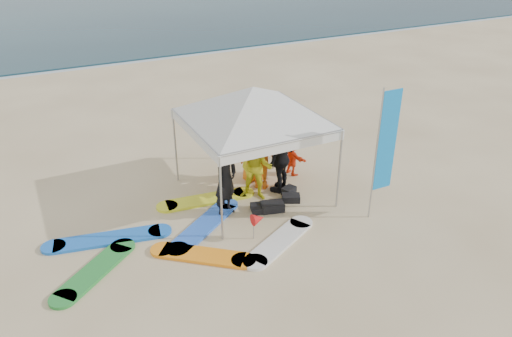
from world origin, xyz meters
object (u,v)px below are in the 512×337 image
object	(u,v)px
person_black_a	(226,179)
person_black_b	(281,158)
person_orange_b	(254,149)
person_seated	(292,158)
person_yellow	(256,168)
canopy_tent	(253,87)
person_orange_a	(262,155)
feather_flag	(386,143)
surfboard_spread	(182,236)
marker_pennant	(258,219)

from	to	relation	value
person_black_a	person_black_b	distance (m)	1.82
person_black_a	person_orange_b	distance (m)	1.90
person_black_a	person_seated	xyz separation A→B (m)	(2.51, 1.11, -0.45)
person_yellow	person_orange_b	bearing A→B (deg)	102.96
person_black_a	canopy_tent	xyz separation A→B (m)	(1.06, 0.63, 1.95)
person_orange_a	person_black_b	bearing A→B (deg)	177.12
person_yellow	feather_flag	distance (m)	3.26
person_orange_b	surfboard_spread	distance (m)	3.36
person_black_a	person_seated	size ratio (longest dim) A/B	1.89
person_black_b	person_orange_b	bearing A→B (deg)	-99.41
person_yellow	surfboard_spread	xyz separation A→B (m)	(-2.31, -0.83, -0.84)
feather_flag	surfboard_spread	xyz separation A→B (m)	(-4.61, 1.22, -1.90)
person_orange_a	canopy_tent	size ratio (longest dim) A/B	0.42
person_black_a	person_yellow	bearing A→B (deg)	-12.77
person_black_a	person_seated	distance (m)	2.78
person_seated	canopy_tent	size ratio (longest dim) A/B	0.23
person_orange_a	canopy_tent	distance (m)	2.01
marker_pennant	person_black_b	bearing A→B (deg)	47.93
person_black_a	surfboard_spread	size ratio (longest dim) A/B	0.33
person_yellow	feather_flag	bearing A→B (deg)	-5.46
person_yellow	person_orange_a	xyz separation A→B (m)	(0.42, 0.48, 0.07)
person_orange_a	person_black_a	bearing A→B (deg)	74.42
person_black_b	feather_flag	distance (m)	2.80
person_orange_a	canopy_tent	bearing A→B (deg)	72.64
person_seated	feather_flag	size ratio (longest dim) A/B	0.31
person_orange_b	surfboard_spread	world-z (taller)	person_orange_b
feather_flag	person_seated	bearing A→B (deg)	105.51
person_orange_a	person_orange_b	bearing A→B (deg)	-44.12
canopy_tent	marker_pennant	distance (m)	3.18
person_orange_a	person_orange_b	size ratio (longest dim) A/B	1.02
surfboard_spread	marker_pennant	bearing A→B (deg)	-26.37
person_black_a	feather_flag	distance (m)	3.83
feather_flag	surfboard_spread	size ratio (longest dim) A/B	0.57
person_black_b	surfboard_spread	xyz separation A→B (m)	(-3.09, -0.92, -0.92)
person_black_a	person_orange_b	bearing A→B (deg)	10.90
person_black_a	feather_flag	bearing A→B (deg)	-59.33
person_orange_b	marker_pennant	size ratio (longest dim) A/B	2.90
person_yellow	person_black_b	xyz separation A→B (m)	(0.78, 0.09, 0.08)
canopy_tent	marker_pennant	world-z (taller)	canopy_tent
person_black_b	person_seated	world-z (taller)	person_black_b
person_black_a	person_orange_a	world-z (taller)	person_black_a
person_yellow	person_black_b	size ratio (longest dim) A/B	0.91
feather_flag	person_black_b	bearing A→B (deg)	125.41
person_seated	canopy_tent	distance (m)	2.85
person_seated	surfboard_spread	world-z (taller)	person_seated
person_seated	canopy_tent	bearing A→B (deg)	99.75
person_seated	canopy_tent	xyz separation A→B (m)	(-1.45, -0.47, 2.40)
person_orange_a	person_seated	xyz separation A→B (m)	(1.10, 0.28, -0.43)
person_black_a	feather_flag	size ratio (longest dim) A/B	0.58
person_orange_a	person_orange_b	world-z (taller)	person_orange_a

